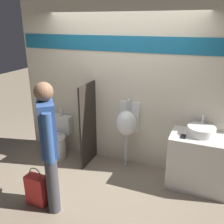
{
  "coord_description": "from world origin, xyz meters",
  "views": [
    {
      "loc": [
        1.36,
        -3.15,
        2.36
      ],
      "look_at": [
        0.0,
        0.17,
        1.05
      ],
      "focal_mm": 40.0,
      "sensor_mm": 36.0,
      "label": 1
    }
  ],
  "objects_px": {
    "toilet": "(57,141)",
    "sink_basin": "(201,131)",
    "urinal_near_counter": "(127,123)",
    "person_in_vest": "(49,143)",
    "shopping_bag": "(37,190)",
    "cell_phone": "(183,136)"
  },
  "relations": [
    {
      "from": "cell_phone",
      "to": "toilet",
      "type": "height_order",
      "value": "toilet"
    },
    {
      "from": "urinal_near_counter",
      "to": "person_in_vest",
      "type": "relative_size",
      "value": 0.68
    },
    {
      "from": "cell_phone",
      "to": "toilet",
      "type": "bearing_deg",
      "value": 177.87
    },
    {
      "from": "shopping_bag",
      "to": "toilet",
      "type": "bearing_deg",
      "value": 111.94
    },
    {
      "from": "toilet",
      "to": "sink_basin",
      "type": "bearing_deg",
      "value": 1.98
    },
    {
      "from": "urinal_near_counter",
      "to": "person_in_vest",
      "type": "distance_m",
      "value": 1.45
    },
    {
      "from": "sink_basin",
      "to": "toilet",
      "type": "xyz_separation_m",
      "value": [
        -2.44,
        -0.08,
        -0.59
      ]
    },
    {
      "from": "person_in_vest",
      "to": "shopping_bag",
      "type": "distance_m",
      "value": 0.77
    },
    {
      "from": "urinal_near_counter",
      "to": "person_in_vest",
      "type": "height_order",
      "value": "person_in_vest"
    },
    {
      "from": "sink_basin",
      "to": "toilet",
      "type": "distance_m",
      "value": 2.51
    },
    {
      "from": "person_in_vest",
      "to": "urinal_near_counter",
      "type": "bearing_deg",
      "value": -62.23
    },
    {
      "from": "sink_basin",
      "to": "cell_phone",
      "type": "xyz_separation_m",
      "value": [
        -0.23,
        -0.17,
        -0.06
      ]
    },
    {
      "from": "sink_basin",
      "to": "person_in_vest",
      "type": "distance_m",
      "value": 2.13
    },
    {
      "from": "toilet",
      "to": "person_in_vest",
      "type": "height_order",
      "value": "person_in_vest"
    },
    {
      "from": "urinal_near_counter",
      "to": "shopping_bag",
      "type": "height_order",
      "value": "urinal_near_counter"
    },
    {
      "from": "urinal_near_counter",
      "to": "shopping_bag",
      "type": "bearing_deg",
      "value": -120.43
    },
    {
      "from": "shopping_bag",
      "to": "cell_phone",
      "type": "bearing_deg",
      "value": 33.16
    },
    {
      "from": "cell_phone",
      "to": "urinal_near_counter",
      "type": "xyz_separation_m",
      "value": [
        -0.93,
        0.23,
        -0.04
      ]
    },
    {
      "from": "sink_basin",
      "to": "urinal_near_counter",
      "type": "distance_m",
      "value": 1.16
    },
    {
      "from": "cell_phone",
      "to": "urinal_near_counter",
      "type": "bearing_deg",
      "value": 165.96
    },
    {
      "from": "sink_basin",
      "to": "shopping_bag",
      "type": "relative_size",
      "value": 0.7
    },
    {
      "from": "sink_basin",
      "to": "cell_phone",
      "type": "height_order",
      "value": "sink_basin"
    }
  ]
}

